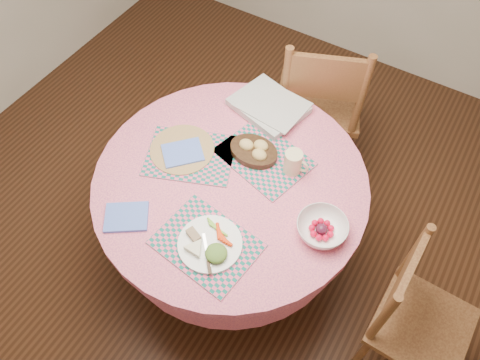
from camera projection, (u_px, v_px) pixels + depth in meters
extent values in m
plane|color=#331C0F|center=(233.00, 254.00, 2.70)|extent=(4.00, 4.00, 0.00)
cylinder|color=pink|center=(231.00, 182.00, 2.11)|extent=(1.24, 1.24, 0.04)
cone|color=pink|center=(231.00, 202.00, 2.24)|extent=(1.24, 1.24, 0.30)
cylinder|color=black|center=(232.00, 235.00, 2.52)|extent=(0.14, 0.14, 0.44)
cylinder|color=black|center=(233.00, 251.00, 2.68)|extent=(0.56, 0.56, 0.06)
cube|color=brown|center=(422.00, 326.00, 2.04)|extent=(0.40, 0.42, 0.04)
cylinder|color=brown|center=(452.00, 329.00, 2.25)|extent=(0.04, 0.04, 0.42)
cylinder|color=brown|center=(362.00, 352.00, 2.18)|extent=(0.04, 0.04, 0.42)
cylinder|color=brown|center=(390.00, 294.00, 2.34)|extent=(0.04, 0.04, 0.42)
cylinder|color=brown|center=(382.00, 319.00, 1.83)|extent=(0.04, 0.04, 0.46)
cylinder|color=brown|center=(413.00, 254.00, 1.99)|extent=(0.04, 0.04, 0.46)
cube|color=brown|center=(405.00, 276.00, 1.83)|extent=(0.04, 0.33, 0.22)
cube|color=brown|center=(318.00, 102.00, 2.73)|extent=(0.61, 0.60, 0.04)
cylinder|color=brown|center=(345.00, 112.00, 3.01)|extent=(0.06, 0.06, 0.48)
cylinder|color=brown|center=(285.00, 105.00, 3.05)|extent=(0.06, 0.06, 0.48)
cylinder|color=brown|center=(343.00, 156.00, 2.81)|extent=(0.06, 0.06, 0.48)
cylinder|color=brown|center=(279.00, 148.00, 2.84)|extent=(0.06, 0.06, 0.48)
cylinder|color=brown|center=(361.00, 98.00, 2.38)|extent=(0.06, 0.06, 0.54)
cylinder|color=brown|center=(285.00, 90.00, 2.41)|extent=(0.06, 0.06, 0.54)
cube|color=brown|center=(326.00, 78.00, 2.31)|extent=(0.37, 0.18, 0.26)
cube|color=#12685C|center=(207.00, 244.00, 1.90)|extent=(0.43, 0.35, 0.01)
cube|color=#12685C|center=(190.00, 155.00, 2.16)|extent=(0.48, 0.43, 0.01)
cube|color=#12685C|center=(264.00, 157.00, 2.16)|extent=(0.46, 0.39, 0.01)
cylinder|color=#9F7745|center=(182.00, 149.00, 2.18)|extent=(0.30, 0.30, 0.01)
cube|color=#5675DD|center=(126.00, 217.00, 1.97)|extent=(0.23, 0.22, 0.01)
cube|color=#5675DD|center=(183.00, 153.00, 2.16)|extent=(0.23, 0.23, 0.01)
cylinder|color=white|center=(210.00, 244.00, 1.89)|extent=(0.26, 0.26, 0.01)
ellipsoid|color=#2B521C|center=(221.00, 250.00, 1.85)|extent=(0.12, 0.12, 0.04)
cylinder|color=beige|center=(199.00, 253.00, 1.85)|extent=(0.09, 0.09, 0.02)
cube|color=brown|center=(191.00, 241.00, 1.88)|extent=(0.07, 0.06, 0.02)
cube|color=silver|center=(210.00, 251.00, 1.86)|extent=(0.11, 0.12, 0.00)
cylinder|color=black|center=(254.00, 151.00, 2.15)|extent=(0.23, 0.23, 0.03)
ellipsoid|color=tan|center=(246.00, 143.00, 2.13)|extent=(0.07, 0.06, 0.05)
ellipsoid|color=tan|center=(261.00, 144.00, 2.13)|extent=(0.07, 0.06, 0.05)
ellipsoid|color=tan|center=(259.00, 153.00, 2.10)|extent=(0.07, 0.06, 0.05)
cylinder|color=beige|center=(293.00, 162.00, 2.06)|extent=(0.08, 0.08, 0.12)
torus|color=beige|center=(302.00, 166.00, 2.05)|extent=(0.07, 0.01, 0.07)
imported|color=white|center=(322.00, 228.00, 1.91)|extent=(0.26, 0.26, 0.07)
sphere|color=red|center=(330.00, 234.00, 1.90)|extent=(0.03, 0.03, 0.03)
sphere|color=red|center=(331.00, 228.00, 1.92)|extent=(0.03, 0.03, 0.03)
sphere|color=red|center=(327.00, 223.00, 1.93)|extent=(0.03, 0.03, 0.03)
sphere|color=red|center=(321.00, 221.00, 1.94)|extent=(0.03, 0.03, 0.03)
sphere|color=red|center=(315.00, 223.00, 1.93)|extent=(0.03, 0.03, 0.03)
sphere|color=red|center=(312.00, 228.00, 1.92)|extent=(0.03, 0.03, 0.03)
sphere|color=red|center=(313.00, 234.00, 1.90)|extent=(0.03, 0.03, 0.03)
sphere|color=red|center=(319.00, 238.00, 1.89)|extent=(0.03, 0.03, 0.03)
sphere|color=red|center=(326.00, 238.00, 1.89)|extent=(0.03, 0.03, 0.03)
sphere|color=#49152B|center=(322.00, 229.00, 1.91)|extent=(0.05, 0.05, 0.05)
cube|color=silver|center=(268.00, 106.00, 2.31)|extent=(0.40, 0.35, 0.03)
cube|color=silver|center=(272.00, 104.00, 2.29)|extent=(0.34, 0.28, 0.01)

